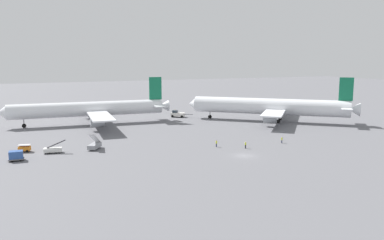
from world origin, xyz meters
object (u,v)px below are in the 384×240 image
pushback_tug (178,114)px  gse_baggage_cart_near_cluster (24,148)px  gse_stair_truck_yellow (95,145)px  ground_crew_marshaller_foreground (216,143)px  ground_crew_wing_walker_right (282,140)px  ground_crew_ramp_agent_by_cones (246,145)px  airliner_at_gate_left (90,109)px  gse_belt_loader_portside (53,150)px  gse_container_dolly_flat (16,155)px  airliner_being_pushed (270,107)px

pushback_tug → gse_baggage_cart_near_cluster: size_ratio=2.38×
gse_stair_truck_yellow → ground_crew_marshaller_foreground: gse_stair_truck_yellow is taller
ground_crew_wing_walker_right → ground_crew_ramp_agent_by_cones: bearing=-173.4°
airliner_at_gate_left → gse_belt_loader_portside: (-14.99, -37.39, -4.18)m
gse_baggage_cart_near_cluster → gse_stair_truck_yellow: 16.05m
gse_belt_loader_portside → ground_crew_wing_walker_right: size_ratio=3.07×
gse_container_dolly_flat → ground_crew_marshaller_foreground: gse_container_dolly_flat is taller
pushback_tug → gse_baggage_cart_near_cluster: bearing=-145.9°
airliner_being_pushed → gse_stair_truck_yellow: 66.13m
airliner_being_pushed → ground_crew_wing_walker_right: (-17.95, -30.63, -4.29)m
airliner_being_pushed → gse_baggage_cart_near_cluster: (-79.15, -13.82, -4.28)m
airliner_at_gate_left → gse_belt_loader_portside: bearing=-111.8°
ground_crew_ramp_agent_by_cones → gse_container_dolly_flat: bearing=168.8°
airliner_at_gate_left → ground_crew_wing_walker_right: airliner_at_gate_left is taller
pushback_tug → gse_container_dolly_flat: size_ratio=2.23×
airliner_at_gate_left → ground_crew_wing_walker_right: (40.19, -50.30, -4.15)m
gse_container_dolly_flat → ground_crew_marshaller_foreground: bearing=-7.2°
pushback_tug → ground_crew_ramp_agent_by_cones: 54.57m
gse_belt_loader_portside → gse_stair_truck_yellow: size_ratio=1.04×
gse_container_dolly_flat → gse_stair_truck_yellow: bearing=13.4°
ground_crew_ramp_agent_by_cones → ground_crew_marshaller_foreground: size_ratio=1.02×
ground_crew_ramp_agent_by_cones → ground_crew_wing_walker_right: 11.92m
gse_baggage_cart_near_cluster → ground_crew_marshaller_foreground: size_ratio=1.86×
gse_belt_loader_portside → ground_crew_marshaller_foreground: 38.91m
airliner_at_gate_left → gse_stair_truck_yellow: (-5.44, -37.38, -3.98)m
ground_crew_ramp_agent_by_cones → ground_crew_wing_walker_right: ground_crew_ramp_agent_by_cones is taller
airliner_at_gate_left → gse_container_dolly_flat: airliner_at_gate_left is taller
gse_stair_truck_yellow → gse_container_dolly_flat: bearing=-166.6°
gse_stair_truck_yellow → gse_container_dolly_flat: size_ratio=1.49×
airliner_being_pushed → pushback_tug: size_ratio=6.50×
airliner_being_pushed → gse_belt_loader_portside: bearing=-166.4°
pushback_tug → ground_crew_marshaller_foreground: size_ratio=4.43×
gse_baggage_cart_near_cluster → ground_crew_marshaller_foreground: (43.66, -13.75, -0.00)m
gse_belt_loader_portside → gse_container_dolly_flat: (-7.84, -4.14, 0.35)m
ground_crew_ramp_agent_by_cones → ground_crew_marshaller_foreground: 7.22m
airliner_at_gate_left → ground_crew_ramp_agent_by_cones: airliner_at_gate_left is taller
airliner_at_gate_left → ground_crew_ramp_agent_by_cones: bearing=-61.2°
gse_baggage_cart_near_cluster → ground_crew_ramp_agent_by_cones: size_ratio=1.82×
airliner_at_gate_left → gse_container_dolly_flat: size_ratio=16.83×
gse_baggage_cart_near_cluster → gse_container_dolly_flat: 8.24m
ground_crew_ramp_agent_by_cones → ground_crew_marshaller_foreground: bearing=142.3°
airliner_being_pushed → gse_container_dolly_flat: size_ratio=14.50×
gse_baggage_cart_near_cluster → ground_crew_marshaller_foreground: gse_baggage_cart_near_cluster is taller
gse_belt_loader_portside → gse_baggage_cart_near_cluster: bearing=147.1°
pushback_tug → gse_belt_loader_portside: size_ratio=1.45×
airliner_at_gate_left → gse_baggage_cart_near_cluster: airliner_at_gate_left is taller
gse_belt_loader_portside → airliner_at_gate_left: bearing=68.2°
gse_container_dolly_flat → ground_crew_wing_walker_right: (63.02, -8.77, -0.32)m
pushback_tug → gse_baggage_cart_near_cluster: 64.61m
ground_crew_marshaller_foreground → gse_container_dolly_flat: bearing=172.8°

